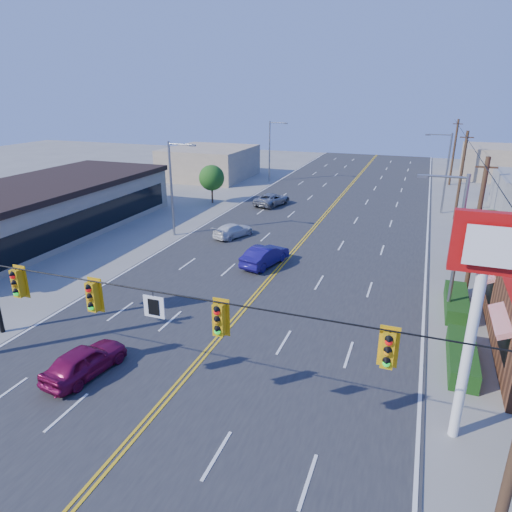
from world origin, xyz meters
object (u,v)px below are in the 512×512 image
(car_silver, at_px, (272,200))
(car_white, at_px, (233,231))
(signal_span, at_px, (121,316))
(car_magenta, at_px, (85,362))
(kfc_pylon, at_px, (480,285))
(car_blue, at_px, (265,256))

(car_silver, bearing_deg, car_white, 106.99)
(signal_span, xyz_separation_m, car_magenta, (-4.13, 2.37, -4.20))
(car_magenta, bearing_deg, kfc_pylon, -165.98)
(car_magenta, bearing_deg, car_silver, -78.53)
(car_magenta, relative_size, car_silver, 0.84)
(car_blue, distance_m, car_silver, 17.94)
(signal_span, xyz_separation_m, car_blue, (-1.02, 17.75, -4.16))
(car_white, bearing_deg, car_magenta, 115.43)
(car_blue, bearing_deg, car_silver, -59.50)
(car_blue, height_order, car_white, car_blue)
(car_blue, relative_size, car_white, 1.11)
(signal_span, xyz_separation_m, car_silver, (-6.16, 34.95, -4.22))
(car_blue, bearing_deg, car_magenta, 92.45)
(car_blue, bearing_deg, signal_span, 107.18)
(kfc_pylon, xyz_separation_m, car_white, (-16.89, 19.14, -5.47))
(kfc_pylon, height_order, car_magenta, kfc_pylon)
(kfc_pylon, xyz_separation_m, car_magenta, (-15.25, -1.63, -5.36))
(car_magenta, xyz_separation_m, car_blue, (3.11, 15.38, 0.04))
(car_white, bearing_deg, car_blue, 152.30)
(signal_span, distance_m, car_blue, 18.26)
(signal_span, bearing_deg, car_magenta, 150.18)
(kfc_pylon, distance_m, car_silver, 35.85)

